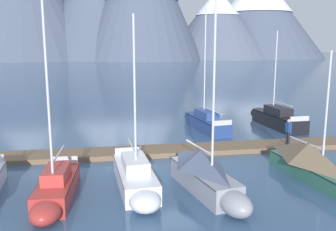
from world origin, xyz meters
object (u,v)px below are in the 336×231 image
sailboat_far_berth (204,121)px  sailboat_end_of_dock (275,118)px  sailboat_mid_dock_starboard (206,174)px  person_on_dock (288,130)px  sailboat_mid_dock_port (136,178)px  sailboat_second_berth (55,188)px  sailboat_outer_slip (314,163)px

sailboat_far_berth → sailboat_end_of_dock: size_ratio=1.21×
sailboat_mid_dock_starboard → person_on_dock: sailboat_mid_dock_starboard is taller
sailboat_mid_dock_port → person_on_dock: bearing=29.0°
sailboat_second_berth → sailboat_mid_dock_starboard: sailboat_second_berth is taller
sailboat_mid_dock_starboard → person_on_dock: size_ratio=5.10×
person_on_dock → sailboat_end_of_dock: bearing=72.6°
sailboat_mid_dock_port → sailboat_mid_dock_starboard: size_ratio=0.92×
sailboat_outer_slip → sailboat_end_of_dock: bearing=74.8°
sailboat_mid_dock_port → sailboat_end_of_dock: (12.18, 12.52, 0.09)m
sailboat_mid_dock_starboard → sailboat_mid_dock_port: bearing=166.6°
sailboat_mid_dock_port → sailboat_second_berth: bearing=-166.9°
sailboat_end_of_dock → sailboat_mid_dock_starboard: bearing=-124.3°
sailboat_end_of_dock → sailboat_second_berth: bearing=-139.6°
sailboat_outer_slip → sailboat_end_of_dock: 12.79m
sailboat_second_berth → sailboat_end_of_dock: 20.57m
sailboat_mid_dock_starboard → sailboat_end_of_dock: size_ratio=1.10×
sailboat_second_berth → sailboat_outer_slip: size_ratio=1.27×
sailboat_second_berth → person_on_dock: sailboat_second_berth is taller
sailboat_mid_dock_port → person_on_dock: (10.00, 5.53, 0.67)m
sailboat_second_berth → sailboat_mid_dock_starboard: (6.62, 0.07, 0.29)m
sailboat_second_berth → sailboat_mid_dock_starboard: 6.62m
sailboat_end_of_dock → person_on_dock: size_ratio=4.62×
sailboat_mid_dock_starboard → person_on_dock: bearing=42.4°
sailboat_end_of_dock → person_on_dock: (-2.18, -6.99, 0.58)m
sailboat_far_berth → sailboat_outer_slip: bearing=-77.1°
sailboat_end_of_dock → sailboat_mid_dock_port: bearing=-134.2°
sailboat_mid_dock_port → sailboat_mid_dock_starboard: sailboat_mid_dock_starboard is taller
sailboat_mid_dock_starboard → sailboat_far_berth: sailboat_far_berth is taller
sailboat_mid_dock_starboard → sailboat_far_berth: bearing=77.3°
sailboat_second_berth → person_on_dock: (13.48, 6.35, 0.67)m
sailboat_mid_dock_port → sailboat_outer_slip: sailboat_mid_dock_port is taller
sailboat_mid_dock_port → sailboat_end_of_dock: sailboat_mid_dock_port is taller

